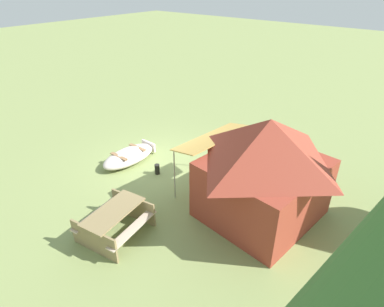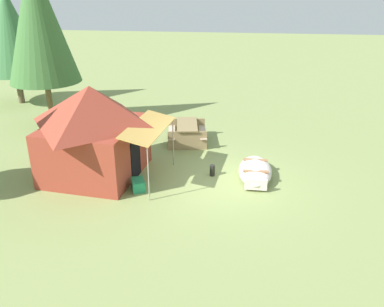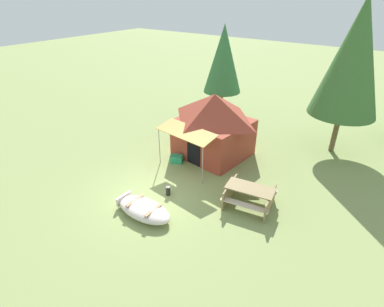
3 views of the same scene
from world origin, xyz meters
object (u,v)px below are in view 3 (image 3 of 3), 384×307
(cooler_box, at_px, (177,159))
(pine_tree_back_left, at_px, (223,59))
(beached_rowboat, at_px, (144,209))
(canvas_cabin_tent, at_px, (214,124))
(fuel_can, at_px, (168,191))
(picnic_table, at_px, (250,194))
(pine_tree_back_right, at_px, (354,58))

(cooler_box, relative_size, pine_tree_back_left, 0.10)
(beached_rowboat, relative_size, canvas_cabin_tent, 0.53)
(cooler_box, relative_size, fuel_can, 1.47)
(canvas_cabin_tent, bearing_deg, beached_rowboat, -85.40)
(beached_rowboat, distance_m, canvas_cabin_tent, 5.43)
(picnic_table, bearing_deg, canvas_cabin_tent, 141.16)
(cooler_box, height_order, fuel_can, fuel_can)
(beached_rowboat, height_order, canvas_cabin_tent, canvas_cabin_tent)
(beached_rowboat, xyz_separation_m, fuel_can, (-0.05, 1.41, -0.06))
(canvas_cabin_tent, bearing_deg, cooler_box, -119.58)
(pine_tree_back_right, bearing_deg, cooler_box, -135.84)
(canvas_cabin_tent, distance_m, pine_tree_back_left, 5.17)
(fuel_can, bearing_deg, beached_rowboat, -87.82)
(canvas_cabin_tent, xyz_separation_m, pine_tree_back_left, (-2.11, 4.27, 2.01))
(beached_rowboat, bearing_deg, pine_tree_back_left, 104.90)
(pine_tree_back_left, bearing_deg, canvas_cabin_tent, -63.70)
(cooler_box, relative_size, pine_tree_back_right, 0.08)
(canvas_cabin_tent, relative_size, fuel_can, 11.38)
(canvas_cabin_tent, xyz_separation_m, fuel_can, (0.37, -3.84, -1.38))
(picnic_table, distance_m, pine_tree_back_right, 7.62)
(beached_rowboat, height_order, pine_tree_back_left, pine_tree_back_left)
(pine_tree_back_left, xyz_separation_m, pine_tree_back_right, (6.72, -0.53, 0.92))
(beached_rowboat, xyz_separation_m, picnic_table, (2.79, 2.66, 0.25))
(fuel_can, bearing_deg, pine_tree_back_left, 107.00)
(picnic_table, height_order, pine_tree_back_right, pine_tree_back_right)
(cooler_box, height_order, pine_tree_back_right, pine_tree_back_right)
(canvas_cabin_tent, distance_m, cooler_box, 2.34)
(canvas_cabin_tent, relative_size, pine_tree_back_left, 0.77)
(beached_rowboat, xyz_separation_m, pine_tree_back_right, (4.19, 8.99, 4.25))
(beached_rowboat, height_order, fuel_can, beached_rowboat)
(pine_tree_back_left, bearing_deg, fuel_can, -73.00)
(canvas_cabin_tent, bearing_deg, pine_tree_back_right, 39.06)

